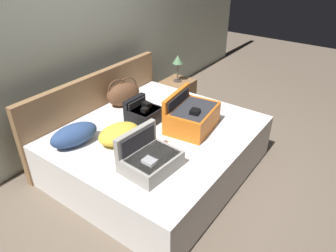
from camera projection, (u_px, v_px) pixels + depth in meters
ground_plane at (188, 182)px, 3.36m from camera, size 12.00×12.00×0.00m
back_wall at (68, 36)px, 3.53m from camera, size 8.00×0.10×2.60m
bed at (158, 150)px, 3.44m from camera, size 2.01×1.76×0.50m
headboard at (97, 110)px, 3.79m from camera, size 2.05×0.08×0.91m
hard_case_large at (192, 116)px, 3.29m from camera, size 0.61×0.49×0.38m
hard_case_medium at (149, 159)px, 2.71m from camera, size 0.49×0.42×0.34m
hard_case_small at (144, 114)px, 3.41m from camera, size 0.31×0.32×0.26m
duffel_bag at (123, 94)px, 3.74m from camera, size 0.47×0.38×0.34m
pillow_near_headboard at (74, 135)px, 3.04m from camera, size 0.52×0.33×0.21m
pillow_center_head at (119, 134)px, 3.09m from camera, size 0.49×0.38×0.17m
nightstand at (177, 96)px, 4.66m from camera, size 0.44×0.40×0.47m
table_lamp at (178, 61)px, 4.38m from camera, size 0.15×0.15×0.39m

